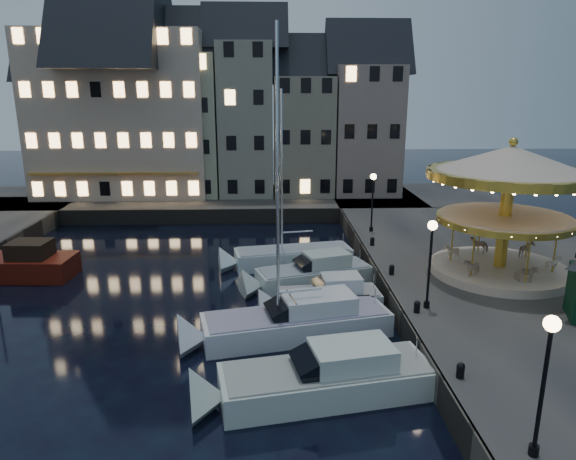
{
  "coord_description": "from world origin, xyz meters",
  "views": [
    {
      "loc": [
        0.01,
        -20.81,
        11.01
      ],
      "look_at": [
        1.0,
        8.0,
        3.2
      ],
      "focal_mm": 32.0,
      "sensor_mm": 36.0,
      "label": 1
    }
  ],
  "objects_px": {
    "bollard_a": "(461,370)",
    "bollard_b": "(417,306)",
    "motorboat_d": "(321,301)",
    "red_fishing_boat": "(11,266)",
    "bollard_c": "(392,269)",
    "motorboat_e": "(307,276)",
    "streetlamp_a": "(546,367)",
    "bollard_d": "(372,241)",
    "motorboat_b": "(317,380)",
    "motorboat_c": "(288,323)",
    "streetlamp_b": "(431,252)",
    "streetlamp_c": "(373,194)",
    "carousel": "(509,186)",
    "motorboat_f": "(285,258)"
  },
  "relations": [
    {
      "from": "motorboat_b",
      "to": "motorboat_c",
      "type": "bearing_deg",
      "value": 100.31
    },
    {
      "from": "motorboat_c",
      "to": "streetlamp_a",
      "type": "bearing_deg",
      "value": -56.9
    },
    {
      "from": "bollard_d",
      "to": "motorboat_c",
      "type": "distance_m",
      "value": 11.73
    },
    {
      "from": "bollard_a",
      "to": "bollard_c",
      "type": "distance_m",
      "value": 10.5
    },
    {
      "from": "streetlamp_b",
      "to": "streetlamp_c",
      "type": "distance_m",
      "value": 13.5
    },
    {
      "from": "streetlamp_b",
      "to": "carousel",
      "type": "height_order",
      "value": "carousel"
    },
    {
      "from": "motorboat_f",
      "to": "carousel",
      "type": "relative_size",
      "value": 1.35
    },
    {
      "from": "bollard_d",
      "to": "bollard_a",
      "type": "bearing_deg",
      "value": -90.0
    },
    {
      "from": "streetlamp_b",
      "to": "motorboat_b",
      "type": "height_order",
      "value": "streetlamp_b"
    },
    {
      "from": "bollard_a",
      "to": "bollard_b",
      "type": "bearing_deg",
      "value": 90.0
    },
    {
      "from": "streetlamp_b",
      "to": "red_fishing_boat",
      "type": "bearing_deg",
      "value": 160.07
    },
    {
      "from": "red_fishing_boat",
      "to": "motorboat_d",
      "type": "bearing_deg",
      "value": -17.55
    },
    {
      "from": "bollard_c",
      "to": "motorboat_e",
      "type": "xyz_separation_m",
      "value": [
        -4.5,
        1.66,
        -0.96
      ]
    },
    {
      "from": "bollard_c",
      "to": "streetlamp_b",
      "type": "bearing_deg",
      "value": -82.41
    },
    {
      "from": "carousel",
      "to": "bollard_b",
      "type": "bearing_deg",
      "value": -140.39
    },
    {
      "from": "bollard_d",
      "to": "motorboat_d",
      "type": "xyz_separation_m",
      "value": [
        -4.06,
        -7.45,
        -0.97
      ]
    },
    {
      "from": "motorboat_c",
      "to": "streetlamp_b",
      "type": "bearing_deg",
      "value": 1.21
    },
    {
      "from": "streetlamp_c",
      "to": "bollard_a",
      "type": "bearing_deg",
      "value": -91.76
    },
    {
      "from": "bollard_b",
      "to": "motorboat_e",
      "type": "bearing_deg",
      "value": 124.07
    },
    {
      "from": "motorboat_d",
      "to": "red_fishing_boat",
      "type": "bearing_deg",
      "value": 162.45
    },
    {
      "from": "carousel",
      "to": "bollard_d",
      "type": "bearing_deg",
      "value": 136.81
    },
    {
      "from": "streetlamp_c",
      "to": "bollard_d",
      "type": "height_order",
      "value": "streetlamp_c"
    },
    {
      "from": "bollard_c",
      "to": "bollard_a",
      "type": "bearing_deg",
      "value": -90.0
    },
    {
      "from": "bollard_b",
      "to": "motorboat_c",
      "type": "distance_m",
      "value": 5.91
    },
    {
      "from": "streetlamp_a",
      "to": "bollard_a",
      "type": "bearing_deg",
      "value": 98.53
    },
    {
      "from": "motorboat_b",
      "to": "carousel",
      "type": "distance_m",
      "value": 15.41
    },
    {
      "from": "bollard_b",
      "to": "motorboat_d",
      "type": "xyz_separation_m",
      "value": [
        -4.06,
        3.05,
        -0.97
      ]
    },
    {
      "from": "bollard_b",
      "to": "motorboat_f",
      "type": "distance_m",
      "value": 11.94
    },
    {
      "from": "motorboat_c",
      "to": "red_fishing_boat",
      "type": "xyz_separation_m",
      "value": [
        -16.66,
        8.51,
        0.02
      ]
    },
    {
      "from": "streetlamp_b",
      "to": "bollard_c",
      "type": "xyz_separation_m",
      "value": [
        -0.6,
        4.5,
        -2.41
      ]
    },
    {
      "from": "streetlamp_a",
      "to": "motorboat_c",
      "type": "height_order",
      "value": "motorboat_c"
    },
    {
      "from": "streetlamp_a",
      "to": "bollard_d",
      "type": "xyz_separation_m",
      "value": [
        -0.6,
        20.0,
        -2.41
      ]
    },
    {
      "from": "bollard_c",
      "to": "motorboat_b",
      "type": "height_order",
      "value": "motorboat_b"
    },
    {
      "from": "bollard_b",
      "to": "red_fishing_boat",
      "type": "bearing_deg",
      "value": 158.47
    },
    {
      "from": "motorboat_c",
      "to": "red_fishing_boat",
      "type": "distance_m",
      "value": 18.71
    },
    {
      "from": "streetlamp_b",
      "to": "bollard_a",
      "type": "relative_size",
      "value": 7.32
    },
    {
      "from": "streetlamp_c",
      "to": "red_fishing_boat",
      "type": "relative_size",
      "value": 0.52
    },
    {
      "from": "streetlamp_a",
      "to": "streetlamp_b",
      "type": "bearing_deg",
      "value": 90.0
    },
    {
      "from": "streetlamp_b",
      "to": "streetlamp_c",
      "type": "xyz_separation_m",
      "value": [
        0.0,
        13.5,
        0.0
      ]
    },
    {
      "from": "motorboat_c",
      "to": "red_fishing_boat",
      "type": "relative_size",
      "value": 1.61
    },
    {
      "from": "bollard_a",
      "to": "bollard_b",
      "type": "height_order",
      "value": "same"
    },
    {
      "from": "streetlamp_a",
      "to": "red_fishing_boat",
      "type": "bearing_deg",
      "value": 141.49
    },
    {
      "from": "streetlamp_b",
      "to": "bollard_a",
      "type": "height_order",
      "value": "streetlamp_b"
    },
    {
      "from": "bollard_a",
      "to": "motorboat_d",
      "type": "distance_m",
      "value": 9.51
    },
    {
      "from": "motorboat_d",
      "to": "motorboat_f",
      "type": "distance_m",
      "value": 7.56
    },
    {
      "from": "streetlamp_a",
      "to": "bollard_a",
      "type": "xyz_separation_m",
      "value": [
        -0.6,
        4.0,
        -2.41
      ]
    },
    {
      "from": "motorboat_f",
      "to": "streetlamp_a",
      "type": "bearing_deg",
      "value": -72.38
    },
    {
      "from": "bollard_a",
      "to": "motorboat_f",
      "type": "xyz_separation_m",
      "value": [
        -5.73,
        15.92,
        -1.07
      ]
    },
    {
      "from": "bollard_d",
      "to": "motorboat_f",
      "type": "distance_m",
      "value": 5.83
    },
    {
      "from": "motorboat_d",
      "to": "red_fishing_boat",
      "type": "distance_m",
      "value": 19.32
    }
  ]
}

